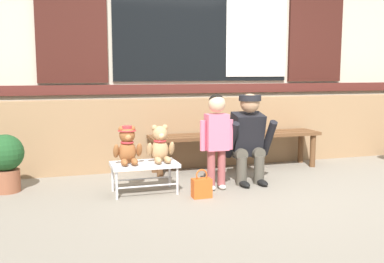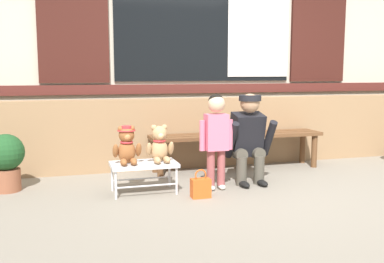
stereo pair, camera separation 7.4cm
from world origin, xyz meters
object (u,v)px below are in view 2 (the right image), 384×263
at_px(teddy_bear_with_hat, 127,146).
at_px(potted_plant, 6,159).
at_px(small_display_bench, 144,166).
at_px(child_standing, 216,131).
at_px(adult_crouching, 249,138).
at_px(teddy_bear_plain, 160,145).
at_px(wooden_bench_long, 237,139).
at_px(handbag_on_ground, 201,188).

distance_m(teddy_bear_with_hat, potted_plant, 1.22).
height_order(small_display_bench, child_standing, child_standing).
bearing_deg(adult_crouching, teddy_bear_plain, -175.34).
bearing_deg(wooden_bench_long, potted_plant, -174.02).
relative_size(teddy_bear_plain, handbag_on_ground, 1.34).
bearing_deg(potted_plant, teddy_bear_with_hat, -21.33).
bearing_deg(teddy_bear_plain, adult_crouching, 4.66).
xyz_separation_m(teddy_bear_with_hat, adult_crouching, (1.29, 0.08, 0.01)).
xyz_separation_m(child_standing, potted_plant, (-2.00, 0.52, -0.27)).
height_order(wooden_bench_long, handbag_on_ground, wooden_bench_long).
height_order(teddy_bear_with_hat, handbag_on_ground, teddy_bear_with_hat).
height_order(child_standing, handbag_on_ground, child_standing).
xyz_separation_m(child_standing, handbag_on_ground, (-0.24, -0.24, -0.50)).
height_order(small_display_bench, teddy_bear_with_hat, teddy_bear_with_hat).
relative_size(small_display_bench, handbag_on_ground, 2.35).
height_order(child_standing, adult_crouching, child_standing).
height_order(adult_crouching, handbag_on_ground, adult_crouching).
height_order(teddy_bear_with_hat, child_standing, child_standing).
distance_m(child_standing, adult_crouching, 0.46).
relative_size(child_standing, potted_plant, 1.68).
xyz_separation_m(wooden_bench_long, potted_plant, (-2.54, -0.27, -0.05)).
distance_m(teddy_bear_with_hat, teddy_bear_plain, 0.32).
height_order(teddy_bear_with_hat, potted_plant, teddy_bear_with_hat).
relative_size(wooden_bench_long, child_standing, 2.19).
bearing_deg(potted_plant, wooden_bench_long, 5.98).
height_order(handbag_on_ground, potted_plant, potted_plant).
bearing_deg(teddy_bear_with_hat, adult_crouching, 3.48).
relative_size(adult_crouching, handbag_on_ground, 3.49).
distance_m(small_display_bench, adult_crouching, 1.15).
relative_size(child_standing, handbag_on_ground, 3.52).
bearing_deg(child_standing, teddy_bear_with_hat, 175.10).
distance_m(small_display_bench, child_standing, 0.79).
bearing_deg(teddy_bear_with_hat, handbag_on_ground, -26.44).
bearing_deg(child_standing, teddy_bear_plain, 172.38).
height_order(teddy_bear_with_hat, teddy_bear_plain, same).
height_order(small_display_bench, teddy_bear_plain, teddy_bear_plain).
distance_m(small_display_bench, teddy_bear_plain, 0.25).
xyz_separation_m(teddy_bear_with_hat, potted_plant, (-1.13, 0.44, -0.15)).
bearing_deg(teddy_bear_with_hat, small_display_bench, -0.77).
bearing_deg(teddy_bear_with_hat, child_standing, -4.90).
bearing_deg(adult_crouching, teddy_bear_with_hat, -176.52).
bearing_deg(adult_crouching, wooden_bench_long, 78.74).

